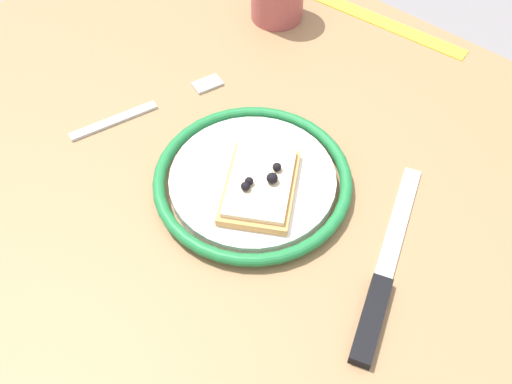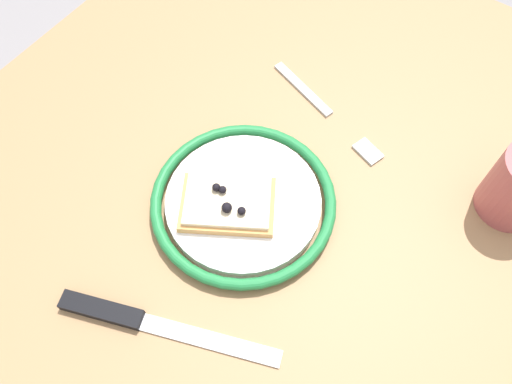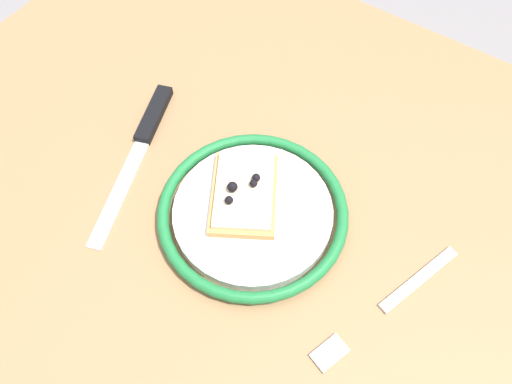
{
  "view_description": "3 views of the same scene",
  "coord_description": "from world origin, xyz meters",
  "views": [
    {
      "loc": [
        0.26,
        -0.28,
        1.27
      ],
      "look_at": [
        0.03,
        -0.01,
        0.81
      ],
      "focal_mm": 39.1,
      "sensor_mm": 36.0,
      "label": 1
    },
    {
      "loc": [
        0.23,
        0.18,
        1.31
      ],
      "look_at": [
        -0.0,
        0.02,
        0.81
      ],
      "focal_mm": 35.89,
      "sensor_mm": 36.0,
      "label": 2
    },
    {
      "loc": [
        -0.15,
        0.24,
        1.3
      ],
      "look_at": [
        0.01,
        -0.01,
        0.8
      ],
      "focal_mm": 36.11,
      "sensor_mm": 36.0,
      "label": 3
    }
  ],
  "objects": [
    {
      "name": "knife",
      "position": [
        0.19,
        -0.01,
        0.78
      ],
      "size": [
        0.1,
        0.23,
        0.01
      ],
      "color": "silver",
      "rests_on": "dining_table"
    },
    {
      "name": "plate",
      "position": [
        0.01,
        0.01,
        0.79
      ],
      "size": [
        0.22,
        0.22,
        0.02
      ],
      "color": "white",
      "rests_on": "dining_table"
    },
    {
      "name": "ground_plane",
      "position": [
        0.0,
        0.0,
        0.0
      ],
      "size": [
        6.0,
        6.0,
        0.0
      ],
      "primitive_type": "plane",
      "color": "gray"
    },
    {
      "name": "dining_table",
      "position": [
        0.0,
        0.0,
        0.67
      ],
      "size": [
        1.0,
        0.79,
        0.78
      ],
      "color": "#936D47",
      "rests_on": "ground_plane"
    },
    {
      "name": "pizza_slice_near",
      "position": [
        0.03,
        0.0,
        0.8
      ],
      "size": [
        0.12,
        0.13,
        0.03
      ],
      "color": "tan",
      "rests_on": "plate"
    },
    {
      "name": "fork",
      "position": [
        -0.17,
        0.02,
        0.78
      ],
      "size": [
        0.08,
        0.2,
        0.0
      ],
      "color": "#BBBBBB",
      "rests_on": "dining_table"
    }
  ]
}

